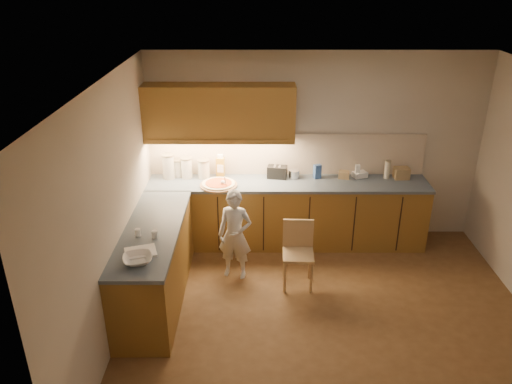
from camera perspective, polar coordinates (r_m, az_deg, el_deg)
room at (r=4.88m, az=9.39°, el=1.38°), size 4.54×4.50×2.62m
l_counter at (r=6.48m, az=-1.09°, el=-4.17°), size 3.77×2.62×0.92m
backsplash at (r=6.85m, az=3.58°, el=4.32°), size 3.75×0.02×0.58m
upper_cabinets at (r=6.51m, az=-4.22°, el=9.11°), size 1.95×0.36×0.73m
pizza_on_board at (r=6.57m, az=-4.28°, el=0.89°), size 0.49×0.49×0.20m
child at (r=6.10m, az=-2.42°, el=-4.91°), size 0.47×0.35×1.15m
wooden_chair at (r=6.03m, az=4.83°, el=-6.48°), size 0.38×0.38×0.81m
mixing_bowl at (r=5.03m, az=-13.37°, el=-7.50°), size 0.35×0.35×0.07m
canister_a at (r=6.84m, az=-9.98°, el=2.92°), size 0.17×0.17×0.35m
canister_b at (r=6.90m, az=-8.97°, el=2.73°), size 0.14×0.14×0.25m
canister_c at (r=6.83m, az=-7.94°, el=2.78°), size 0.16×0.16×0.29m
canister_d at (r=6.80m, az=-5.99°, el=2.65°), size 0.16×0.16×0.27m
oil_jug at (r=6.81m, az=-4.09°, el=2.90°), size 0.12×0.09×0.33m
toaster at (r=6.79m, az=2.43°, el=2.30°), size 0.28×0.19×0.17m
steel_pot at (r=6.81m, az=4.38°, el=2.07°), size 0.15×0.15×0.12m
blue_box at (r=6.82m, az=7.02°, el=2.35°), size 0.11×0.10×0.19m
card_box_a at (r=6.88m, az=10.00°, el=1.95°), size 0.16×0.13×0.10m
white_bottle at (r=6.94m, az=11.51°, el=2.34°), size 0.06×0.06×0.18m
flat_pack at (r=6.98m, az=11.78°, el=1.98°), size 0.22×0.19×0.07m
tall_jar at (r=6.98m, az=14.78°, el=2.52°), size 0.08×0.08×0.26m
card_box_b at (r=7.05m, az=16.30°, el=2.09°), size 0.20×0.16×0.15m
dough_cloth at (r=5.19m, az=-13.06°, el=-6.70°), size 0.37×0.32×0.02m
spice_jar_a at (r=5.50m, az=-13.36°, el=-4.53°), size 0.07×0.07×0.08m
spice_jar_b at (r=5.42m, az=-11.52°, el=-4.79°), size 0.08×0.08×0.08m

